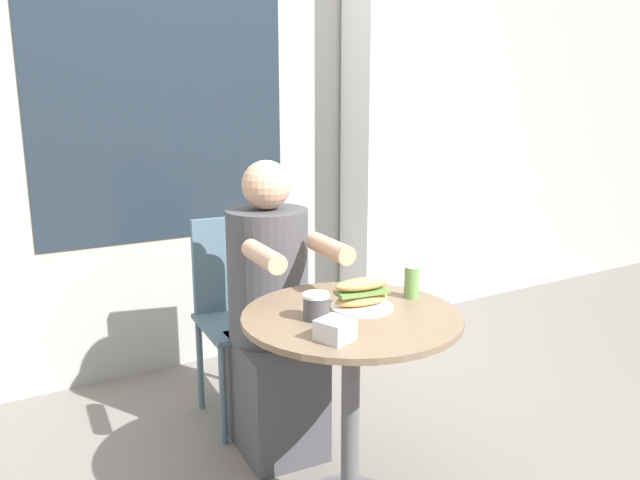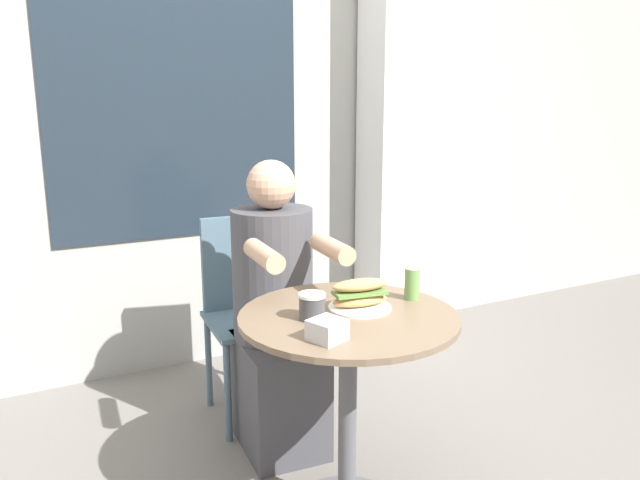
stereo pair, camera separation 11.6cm
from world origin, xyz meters
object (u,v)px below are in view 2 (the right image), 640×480
(cafe_table, at_px, (348,371))
(drink_cup, at_px, (312,306))
(seated_diner, at_px, (276,326))
(sandwich_on_plate, at_px, (360,296))
(diner_chair, at_px, (247,297))
(condiment_bottle, at_px, (412,280))

(cafe_table, xyz_separation_m, drink_cup, (-0.12, 0.02, 0.23))
(cafe_table, relative_size, seated_diner, 0.62)
(sandwich_on_plate, bearing_deg, seated_diner, 99.53)
(diner_chair, distance_m, seated_diner, 0.35)
(sandwich_on_plate, relative_size, drink_cup, 2.42)
(seated_diner, height_order, sandwich_on_plate, seated_diner)
(cafe_table, relative_size, drink_cup, 8.49)
(condiment_bottle, bearing_deg, cafe_table, -172.98)
(sandwich_on_plate, xyz_separation_m, condiment_bottle, (0.20, 0.00, 0.02))
(diner_chair, bearing_deg, condiment_bottle, 112.78)
(diner_chair, relative_size, drink_cup, 10.33)
(diner_chair, xyz_separation_m, drink_cup, (-0.11, -0.85, 0.23))
(sandwich_on_plate, height_order, condiment_bottle, condiment_bottle)
(sandwich_on_plate, bearing_deg, condiment_bottle, 0.38)
(seated_diner, xyz_separation_m, condiment_bottle, (0.29, -0.49, 0.28))
(cafe_table, xyz_separation_m, condiment_bottle, (0.26, 0.03, 0.26))
(seated_diner, bearing_deg, sandwich_on_plate, 103.89)
(sandwich_on_plate, bearing_deg, drink_cup, -174.89)
(diner_chair, height_order, condiment_bottle, diner_chair)
(cafe_table, height_order, condiment_bottle, condiment_bottle)
(cafe_table, height_order, drink_cup, drink_cup)
(diner_chair, distance_m, condiment_bottle, 0.92)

